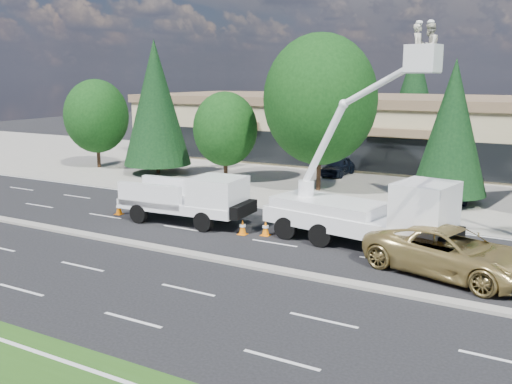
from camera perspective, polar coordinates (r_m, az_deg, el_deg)
The scene contains 20 objects.
ground at distance 22.42m, azimuth -1.97°, elevation -7.20°, with size 140.00×140.00×0.00m, color black.
concrete_apron at distance 40.34m, azimuth 12.97°, elevation 0.98°, with size 140.00×22.00×0.01m, color gray.
road_median at distance 22.40m, azimuth -1.97°, elevation -7.05°, with size 120.00×0.55×0.12m, color gray.
strip_mall at distance 49.54m, azimuth 16.45°, elevation 6.03°, with size 50.40×15.40×5.50m.
tree_front_a at distance 46.91m, azimuth -15.67°, elevation 7.31°, with size 5.02×5.02×6.96m.
tree_front_b at distance 42.82m, azimuth -9.99°, elevation 8.78°, with size 4.97×4.97×9.80m.
tree_front_c at distance 39.42m, azimuth -3.09°, elevation 6.31°, with size 4.44×4.44×6.17m.
tree_front_d at distance 36.01m, azimuth 6.44°, elevation 9.17°, with size 7.08×7.08×9.82m.
tree_front_e at distance 33.78m, azimuth 19.04°, elevation 6.13°, with size 4.14×4.14×8.16m.
tree_back_a at distance 66.82m, azimuth 3.63°, elevation 9.49°, with size 4.55×4.55×8.98m.
tree_back_b at distance 61.99m, azimuth 15.54°, elevation 9.83°, with size 5.46×5.46×10.76m.
utility_pickup at distance 28.33m, azimuth -6.52°, elevation -1.16°, with size 6.51×2.85×2.44m.
bucket_truck at distance 24.30m, azimuth 11.65°, elevation -1.07°, with size 8.48×3.79×9.25m.
traffic_cone_a at distance 30.97m, azimuth -13.55°, elevation -1.58°, with size 0.40×0.40×0.70m.
traffic_cone_b at distance 26.34m, azimuth -1.36°, elevation -3.56°, with size 0.40×0.40×0.70m.
traffic_cone_c at distance 26.17m, azimuth 0.96°, elevation -3.65°, with size 0.40×0.40×0.70m.
traffic_cone_d at distance 23.04m, azimuth 15.39°, elevation -6.21°, with size 0.40×0.40×0.70m.
minivan at distance 22.14m, azimuth 18.91°, elevation -5.70°, with size 2.91×6.31×1.75m, color tan.
parked_car_west at distance 42.33m, azimuth 8.22°, elevation 2.56°, with size 1.58×3.92×1.34m, color black.
parked_car_east at distance 35.36m, azimuth 19.67°, elevation 0.39°, with size 1.62×4.65×1.53m, color black.
Camera 1 is at (11.08, -18.11, 7.21)m, focal length 40.00 mm.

